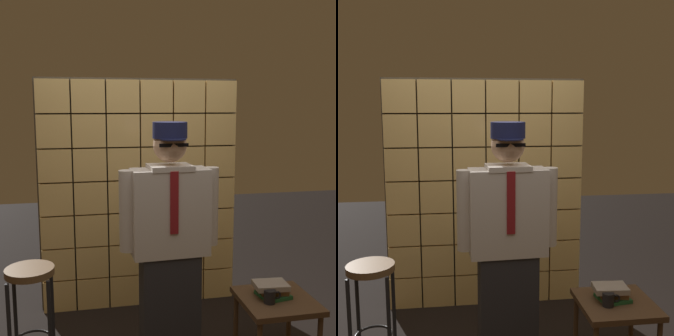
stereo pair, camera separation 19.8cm
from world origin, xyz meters
The scene contains 6 objects.
glass_block_wall centered at (0.00, 1.37, 1.06)m, with size 1.86×0.10×2.16m.
standing_person centered at (0.06, 0.31, 0.93)m, with size 0.71×0.31×1.78m.
bar_stool centered at (-0.91, 0.46, 0.57)m, with size 0.34×0.34×0.77m.
side_table centered at (0.81, 0.15, 0.46)m, with size 0.52×0.52×0.53m.
book_stack centered at (0.79, 0.19, 0.58)m, with size 0.26×0.23×0.11m.
coffee_mug centered at (0.73, 0.09, 0.58)m, with size 0.13×0.08×0.09m.
Camera 1 is at (-0.52, -2.52, 1.90)m, focal length 45.66 mm.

